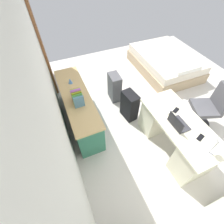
{
  "coord_description": "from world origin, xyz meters",
  "views": [
    {
      "loc": [
        -2.05,
        1.87,
        2.73
      ],
      "look_at": [
        -0.37,
        1.15,
        0.6
      ],
      "focal_mm": 25.74,
      "sensor_mm": 36.0,
      "label": 1
    }
  ],
  "objects": [
    {
      "name": "door_wooden",
      "position": [
        1.65,
        1.94,
        1.02
      ],
      "size": [
        0.88,
        0.05,
        2.04
      ],
      "primitive_type": "cube",
      "color": "brown",
      "rests_on": "ground_plane"
    },
    {
      "name": "cell_phone_by_mouse",
      "position": [
        -0.85,
        0.2,
        0.73
      ],
      "size": [
        0.11,
        0.15,
        0.01
      ],
      "primitive_type": "cube",
      "rotation": [
        0.0,
        0.0,
        0.41
      ],
      "color": "black",
      "rests_on": "desk"
    },
    {
      "name": "wall_back",
      "position": [
        0.0,
        2.02,
        1.42
      ],
      "size": [
        4.4,
        0.1,
        2.83
      ],
      "primitive_type": "cube",
      "color": "silver",
      "rests_on": "ground_plane"
    },
    {
      "name": "desk",
      "position": [
        -1.1,
        0.27,
        0.38
      ],
      "size": [
        1.44,
        0.67,
        0.73
      ],
      "color": "beige",
      "rests_on": "ground_plane"
    },
    {
      "name": "computer_mouse",
      "position": [
        -0.85,
        0.34,
        0.74
      ],
      "size": [
        0.06,
        0.1,
        0.03
      ],
      "primitive_type": "ellipsoid",
      "rotation": [
        0.0,
        0.0,
        0.0
      ],
      "color": "white",
      "rests_on": "desk"
    },
    {
      "name": "cell_phone_near_laptop",
      "position": [
        -1.42,
        0.2,
        0.73
      ],
      "size": [
        0.11,
        0.15,
        0.01
      ],
      "primitive_type": "cube",
      "rotation": [
        0.0,
        0.0,
        0.35
      ],
      "color": "black",
      "rests_on": "desk"
    },
    {
      "name": "figurine_small",
      "position": [
        0.54,
        1.64,
        0.78
      ],
      "size": [
        0.08,
        0.08,
        0.11
      ],
      "primitive_type": "cone",
      "color": "#4C7FBF",
      "rests_on": "credenza"
    },
    {
      "name": "book_row",
      "position": [
        -0.02,
        1.64,
        0.83
      ],
      "size": [
        0.27,
        0.17,
        0.23
      ],
      "color": "teal",
      "rests_on": "credenza"
    },
    {
      "name": "suitcase_spare_grey",
      "position": [
        0.51,
        0.71,
        0.32
      ],
      "size": [
        0.37,
        0.24,
        0.65
      ],
      "primitive_type": "cube",
      "rotation": [
        0.0,
        0.0,
        -0.05
      ],
      "color": "#4C4C51",
      "rests_on": "ground_plane"
    },
    {
      "name": "office_chair",
      "position": [
        -0.88,
        -0.63,
        0.42
      ],
      "size": [
        0.59,
        0.59,
        0.94
      ],
      "color": "black",
      "rests_on": "ground_plane"
    },
    {
      "name": "suitcase_black",
      "position": [
        -0.13,
        0.66,
        0.32
      ],
      "size": [
        0.39,
        0.27,
        0.64
      ],
      "primitive_type": "cube",
      "rotation": [
        0.0,
        0.0,
        0.14
      ],
      "color": "black",
      "rests_on": "ground_plane"
    },
    {
      "name": "desk_lamp",
      "position": [
        -1.61,
        0.27,
        0.98
      ],
      "size": [
        0.16,
        0.11,
        0.34
      ],
      "color": "silver",
      "rests_on": "desk"
    },
    {
      "name": "laptop",
      "position": [
        -1.11,
        0.38,
        0.77
      ],
      "size": [
        0.31,
        0.22,
        0.21
      ],
      "color": "#333338",
      "rests_on": "desk"
    },
    {
      "name": "bed",
      "position": [
        1.01,
        -1.05,
        0.24
      ],
      "size": [
        1.92,
        1.43,
        0.58
      ],
      "color": "tan",
      "rests_on": "ground_plane"
    },
    {
      "name": "ground_plane",
      "position": [
        0.0,
        0.0,
        0.0
      ],
      "size": [
        5.4,
        5.4,
        0.0
      ],
      "primitive_type": "plane",
      "color": "beige"
    },
    {
      "name": "credenza",
      "position": [
        0.17,
        1.64,
        0.36
      ],
      "size": [
        1.8,
        0.48,
        0.72
      ],
      "color": "#2D7056",
      "rests_on": "ground_plane"
    }
  ]
}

